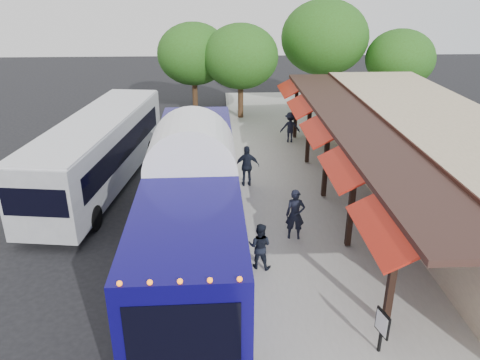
# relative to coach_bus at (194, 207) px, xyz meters

# --- Properties ---
(ground) EXTENTS (90.00, 90.00, 0.00)m
(ground) POSITION_rel_coach_bus_xyz_m (1.45, 0.73, -2.16)
(ground) COLOR black
(ground) RESTS_ON ground
(sidewalk) EXTENTS (10.00, 40.00, 0.15)m
(sidewalk) POSITION_rel_coach_bus_xyz_m (6.45, 4.73, -2.09)
(sidewalk) COLOR #9E9B93
(sidewalk) RESTS_ON ground
(curb) EXTENTS (0.20, 40.00, 0.16)m
(curb) POSITION_rel_coach_bus_xyz_m (1.50, 4.73, -2.09)
(curb) COLOR gray
(curb) RESTS_ON ground
(station_shelter) EXTENTS (8.15, 20.00, 3.60)m
(station_shelter) POSITION_rel_coach_bus_xyz_m (9.83, 4.73, -0.32)
(station_shelter) COLOR tan
(station_shelter) RESTS_ON ground
(coach_bus) EXTENTS (2.85, 12.66, 4.03)m
(coach_bus) POSITION_rel_coach_bus_xyz_m (0.00, 0.00, 0.00)
(coach_bus) COLOR #0D075A
(coach_bus) RESTS_ON ground
(city_bus) EXTENTS (4.10, 11.98, 3.16)m
(city_bus) POSITION_rel_coach_bus_xyz_m (-4.53, 6.84, -0.42)
(city_bus) COLOR #93969B
(city_bus) RESTS_ON ground
(ped_a) EXTENTS (0.73, 0.52, 1.85)m
(ped_a) POSITION_rel_coach_bus_xyz_m (3.47, 1.43, -1.09)
(ped_a) COLOR black
(ped_a) RESTS_ON sidewalk
(ped_b) EXTENTS (0.91, 0.80, 1.56)m
(ped_b) POSITION_rel_coach_bus_xyz_m (2.06, -0.38, -1.23)
(ped_b) COLOR black
(ped_b) RESTS_ON sidewalk
(ped_c) EXTENTS (1.11, 0.51, 1.86)m
(ped_c) POSITION_rel_coach_bus_xyz_m (2.05, 6.15, -1.08)
(ped_c) COLOR black
(ped_c) RESTS_ON sidewalk
(ped_d) EXTENTS (1.14, 0.68, 1.72)m
(ped_d) POSITION_rel_coach_bus_xyz_m (4.85, 12.14, -1.15)
(ped_d) COLOR black
(ped_d) RESTS_ON sidewalk
(sign_board) EXTENTS (0.19, 0.54, 1.20)m
(sign_board) POSITION_rel_coach_bus_xyz_m (4.74, -4.23, -1.20)
(sign_board) COLOR black
(sign_board) RESTS_ON sidewalk
(tree_left) EXTENTS (4.86, 4.86, 6.23)m
(tree_left) POSITION_rel_coach_bus_xyz_m (2.29, 17.46, 1.99)
(tree_left) COLOR #382314
(tree_left) RESTS_ON ground
(tree_mid) EXTENTS (5.93, 5.93, 7.59)m
(tree_mid) POSITION_rel_coach_bus_xyz_m (8.10, 19.51, 2.90)
(tree_mid) COLOR #382314
(tree_mid) RESTS_ON ground
(tree_right) EXTENTS (4.52, 4.52, 5.79)m
(tree_right) POSITION_rel_coach_bus_xyz_m (12.89, 17.91, 1.69)
(tree_right) COLOR #382314
(tree_right) RESTS_ON ground
(tree_far) EXTENTS (4.83, 4.83, 6.19)m
(tree_far) POSITION_rel_coach_bus_xyz_m (-0.79, 18.86, 1.96)
(tree_far) COLOR #382314
(tree_far) RESTS_ON ground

